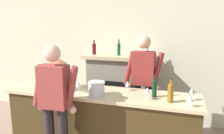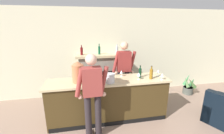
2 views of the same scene
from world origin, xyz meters
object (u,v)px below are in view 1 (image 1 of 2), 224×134
at_px(wine_glass_near_bucket, 147,91).
at_px(copper_dispenser, 59,73).
at_px(person_customer, 55,106).
at_px(ice_bucket_steel, 96,89).
at_px(wine_glass_front_right, 192,92).
at_px(wine_glass_front_left, 127,84).
at_px(fireplace_stone, 119,88).
at_px(wine_glass_by_dispenser, 190,99).
at_px(wine_bottle_rose_blush, 71,82).
at_px(wine_bottle_port_short, 171,92).
at_px(wine_glass_back_row, 78,84).
at_px(person_bartender, 143,85).
at_px(wine_bottle_burgundy_dark, 154,87).

bearing_deg(wine_glass_near_bucket, copper_dispenser, 175.82).
distance_m(person_customer, ice_bucket_steel, 0.60).
bearing_deg(wine_glass_front_right, copper_dispenser, -178.82).
bearing_deg(person_customer, wine_glass_front_left, 44.87).
bearing_deg(person_customer, fireplace_stone, 79.22).
distance_m(copper_dispenser, wine_glass_front_left, 1.07).
bearing_deg(wine_glass_by_dispenser, ice_bucket_steel, 177.35).
xyz_separation_m(wine_bottle_rose_blush, wine_glass_front_right, (1.69, 0.11, -0.03)).
xyz_separation_m(wine_bottle_port_short, wine_glass_by_dispenser, (0.23, -0.09, -0.04)).
relative_size(person_customer, ice_bucket_steel, 7.34).
bearing_deg(wine_bottle_rose_blush, wine_glass_by_dispenser, -4.75).
bearing_deg(wine_glass_front_left, person_customer, -135.13).
distance_m(wine_bottle_port_short, wine_glass_by_dispenser, 0.25).
relative_size(ice_bucket_steel, wine_glass_near_bucket, 1.43).
bearing_deg(copper_dispenser, wine_glass_back_row, -15.34).
bearing_deg(fireplace_stone, wine_bottle_port_short, -52.51).
height_order(fireplace_stone, person_customer, person_customer).
distance_m(person_customer, wine_glass_by_dispenser, 1.68).
distance_m(person_bartender, ice_bucket_steel, 0.92).
bearing_deg(person_customer, wine_bottle_burgundy_dark, 26.71).
relative_size(wine_bottle_rose_blush, wine_glass_by_dispenser, 2.18).
xyz_separation_m(person_bartender, wine_glass_near_bucket, (0.17, -0.70, 0.13)).
height_order(person_bartender, copper_dispenser, person_bartender).
relative_size(wine_bottle_port_short, wine_glass_back_row, 1.77).
distance_m(person_customer, copper_dispenser, 0.69).
distance_m(wine_glass_by_dispenser, wine_glass_front_left, 0.96).
bearing_deg(wine_glass_front_left, wine_glass_back_row, -155.13).
bearing_deg(person_bartender, wine_bottle_burgundy_dark, -66.63).
bearing_deg(wine_bottle_burgundy_dark, wine_bottle_rose_blush, -175.27).
xyz_separation_m(ice_bucket_steel, wine_glass_front_left, (0.36, 0.35, 0.00)).
relative_size(person_bartender, copper_dispenser, 3.83).
bearing_deg(wine_glass_near_bucket, wine_bottle_port_short, -2.44).
bearing_deg(wine_glass_back_row, wine_bottle_rose_blush, 165.33).
relative_size(ice_bucket_steel, wine_glass_back_row, 1.34).
bearing_deg(wine_bottle_port_short, wine_glass_front_left, 153.78).
relative_size(person_customer, wine_bottle_rose_blush, 5.31).
xyz_separation_m(person_bartender, wine_bottle_rose_blush, (-0.96, -0.67, 0.15)).
height_order(wine_bottle_port_short, wine_glass_back_row, wine_bottle_port_short).
bearing_deg(wine_bottle_rose_blush, wine_glass_back_row, -14.67).
xyz_separation_m(ice_bucket_steel, wine_bottle_burgundy_dark, (0.78, 0.18, 0.03)).
bearing_deg(fireplace_stone, wine_bottle_burgundy_dark, -55.84).
height_order(wine_bottle_rose_blush, wine_glass_back_row, wine_bottle_rose_blush).
xyz_separation_m(fireplace_stone, wine_glass_by_dispenser, (1.29, -1.47, 0.42)).
height_order(wine_bottle_burgundy_dark, wine_glass_near_bucket, wine_bottle_burgundy_dark).
xyz_separation_m(wine_glass_near_bucket, wine_glass_front_left, (-0.34, 0.30, -0.02)).
height_order(ice_bucket_steel, wine_glass_front_left, ice_bucket_steel).
bearing_deg(wine_bottle_burgundy_dark, wine_glass_front_right, 1.07).
xyz_separation_m(person_customer, wine_bottle_rose_blush, (-0.02, 0.50, 0.19)).
distance_m(wine_glass_near_bucket, wine_glass_front_left, 0.45).
height_order(person_customer, wine_bottle_rose_blush, person_customer).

